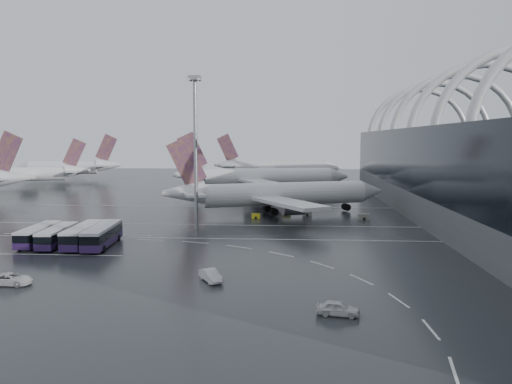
# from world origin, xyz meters

# --- Properties ---
(ground) EXTENTS (420.00, 420.00, 0.00)m
(ground) POSITION_xyz_m (0.00, 0.00, 0.00)
(ground) COLOR black
(ground) RESTS_ON ground
(lane_marking_near) EXTENTS (120.00, 0.25, 0.01)m
(lane_marking_near) POSITION_xyz_m (0.00, -2.00, 0.01)
(lane_marking_near) COLOR silver
(lane_marking_near) RESTS_ON ground
(lane_marking_mid) EXTENTS (120.00, 0.25, 0.01)m
(lane_marking_mid) POSITION_xyz_m (0.00, 12.00, 0.01)
(lane_marking_mid) COLOR silver
(lane_marking_mid) RESTS_ON ground
(lane_marking_far) EXTENTS (120.00, 0.25, 0.01)m
(lane_marking_far) POSITION_xyz_m (0.00, 40.00, 0.01)
(lane_marking_far) COLOR silver
(lane_marking_far) RESTS_ON ground
(bus_bay_line_south) EXTENTS (28.00, 0.25, 0.01)m
(bus_bay_line_south) POSITION_xyz_m (-24.00, -16.00, 0.01)
(bus_bay_line_south) COLOR silver
(bus_bay_line_south) RESTS_ON ground
(bus_bay_line_north) EXTENTS (28.00, 0.25, 0.01)m
(bus_bay_line_north) POSITION_xyz_m (-24.00, 0.00, 0.01)
(bus_bay_line_north) COLOR silver
(bus_bay_line_north) RESTS_ON ground
(airliner_main) EXTENTS (52.23, 45.30, 18.19)m
(airliner_main) POSITION_xyz_m (11.37, 27.64, 4.55)
(airliner_main) COLOR silver
(airliner_main) RESTS_ON ground
(airliner_gate_b) EXTENTS (57.24, 50.78, 19.93)m
(airliner_gate_b) POSITION_xyz_m (4.99, 73.60, 4.99)
(airliner_gate_b) COLOR silver
(airliner_gate_b) RESTS_ON ground
(airliner_gate_c) EXTENTS (56.43, 51.87, 20.09)m
(airliner_gate_c) POSITION_xyz_m (8.17, 131.38, 5.02)
(airliner_gate_c) COLOR silver
(airliner_gate_c) RESTS_ON ground
(jet_remote_mid) EXTENTS (40.30, 32.82, 18.01)m
(jet_remote_mid) POSITION_xyz_m (-80.06, 91.58, 4.65)
(jet_remote_mid) COLOR silver
(jet_remote_mid) RESTS_ON ground
(jet_remote_far) EXTENTS (45.96, 37.11, 19.99)m
(jet_remote_far) POSITION_xyz_m (-81.75, 126.05, 5.16)
(jet_remote_far) COLOR silver
(jet_remote_far) RESTS_ON ground
(bus_row_near_a) EXTENTS (3.45, 12.37, 3.01)m
(bus_row_near_a) POSITION_xyz_m (-26.79, -8.64, 1.66)
(bus_row_near_a) COLOR #28133D
(bus_row_near_a) RESTS_ON ground
(bus_row_near_b) EXTENTS (3.71, 12.29, 2.98)m
(bus_row_near_b) POSITION_xyz_m (-23.26, -9.29, 1.64)
(bus_row_near_b) COLOR #28133D
(bus_row_near_b) RESTS_ON ground
(bus_row_near_c) EXTENTS (3.83, 13.50, 3.28)m
(bus_row_near_c) POSITION_xyz_m (-18.90, -9.17, 1.80)
(bus_row_near_c) COLOR #28133D
(bus_row_near_c) RESTS_ON ground
(bus_row_near_d) EXTENTS (4.15, 13.89, 3.37)m
(bus_row_near_d) POSITION_xyz_m (-15.52, -9.52, 1.85)
(bus_row_near_d) COLOR #28133D
(bus_row_near_d) RESTS_ON ground
(van_curve_a) EXTENTS (5.23, 2.44, 1.45)m
(van_curve_a) POSITION_xyz_m (-18.40, -31.68, 0.72)
(van_curve_a) COLOR silver
(van_curve_a) RESTS_ON ground
(van_curve_b) EXTENTS (4.54, 2.47, 1.47)m
(van_curve_b) POSITION_xyz_m (19.81, -39.50, 0.73)
(van_curve_b) COLOR silver
(van_curve_b) RESTS_ON ground
(van_curve_c) EXTENTS (3.60, 4.62, 1.47)m
(van_curve_c) POSITION_xyz_m (5.35, -28.48, 0.73)
(van_curve_c) COLOR silver
(van_curve_c) RESTS_ON ground
(floodlight_mast) EXTENTS (2.25, 2.25, 29.35)m
(floodlight_mast) POSITION_xyz_m (-3.13, 7.14, 18.46)
(floodlight_mast) COLOR gray
(floodlight_mast) RESTS_ON ground
(gse_cart_belly_b) EXTENTS (2.12, 1.25, 1.16)m
(gse_cart_belly_b) POSITION_xyz_m (19.01, 25.94, 0.58)
(gse_cart_belly_b) COLOR slate
(gse_cart_belly_b) RESTS_ON ground
(gse_cart_belly_c) EXTENTS (1.91, 1.13, 1.04)m
(gse_cart_belly_c) POSITION_xyz_m (7.52, 21.29, 0.52)
(gse_cart_belly_c) COLOR gold
(gse_cart_belly_c) RESTS_ON ground
(gse_cart_belly_d) EXTENTS (2.45, 1.44, 1.33)m
(gse_cart_belly_d) POSITION_xyz_m (31.07, 20.76, 0.67)
(gse_cart_belly_d) COLOR slate
(gse_cart_belly_d) RESTS_ON ground
(gse_cart_belly_e) EXTENTS (2.01, 1.19, 1.09)m
(gse_cart_belly_e) POSITION_xyz_m (14.25, 27.79, 0.55)
(gse_cart_belly_e) COLOR gold
(gse_cart_belly_e) RESTS_ON ground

